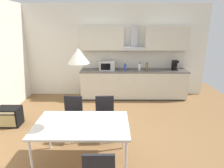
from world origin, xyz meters
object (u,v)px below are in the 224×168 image
object	(u,v)px
bottle_blue	(125,67)
dining_table	(82,126)
chair_far_left	(72,113)
guitar_amp	(9,116)
bottle_brown	(147,67)
coffee_maker	(175,65)
bottle_white	(140,67)
microwave	(107,66)
chair_far_right	(105,113)
pendant_lamp	(78,56)

from	to	relation	value
bottle_blue	dining_table	size ratio (longest dim) A/B	0.15
chair_far_left	guitar_amp	world-z (taller)	chair_far_left
bottle_brown	dining_table	distance (m)	3.52
dining_table	chair_far_left	size ratio (longest dim) A/B	1.74
coffee_maker	guitar_amp	size ratio (longest dim) A/B	0.58
bottle_blue	bottle_brown	world-z (taller)	bottle_brown
bottle_white	guitar_amp	world-z (taller)	bottle_white
microwave	chair_far_right	world-z (taller)	microwave
dining_table	guitar_amp	distance (m)	2.39
dining_table	chair_far_left	bearing A→B (deg)	111.14
coffee_maker	chair_far_left	xyz separation A→B (m)	(-2.76, -2.36, -0.53)
bottle_blue	pendant_lamp	xyz separation A→B (m)	(-0.88, -3.14, 0.84)
chair_far_right	bottle_brown	bearing A→B (deg)	62.26
chair_far_left	bottle_brown	bearing A→B (deg)	50.71
bottle_brown	dining_table	xyz separation A→B (m)	(-1.54, -3.15, -0.32)
coffee_maker	bottle_brown	distance (m)	0.89
pendant_lamp	coffee_maker	bearing A→B (deg)	53.02
microwave	bottle_brown	world-z (taller)	microwave
bottle_blue	chair_far_left	distance (m)	2.63
bottle_brown	pendant_lamp	world-z (taller)	pendant_lamp
chair_far_right	pendant_lamp	world-z (taller)	pendant_lamp
coffee_maker	chair_far_right	distance (m)	3.19
bottle_blue	bottle_brown	bearing A→B (deg)	0.49
coffee_maker	pendant_lamp	bearing A→B (deg)	-126.98
pendant_lamp	chair_far_right	bearing A→B (deg)	68.65
microwave	guitar_amp	size ratio (longest dim) A/B	0.92
bottle_brown	dining_table	world-z (taller)	bottle_brown
microwave	pendant_lamp	world-z (taller)	pendant_lamp
bottle_brown	pendant_lamp	size ratio (longest dim) A/B	0.82
pendant_lamp	bottle_blue	bearing A→B (deg)	74.37
chair_far_right	dining_table	bearing A→B (deg)	-111.35
microwave	dining_table	world-z (taller)	microwave
chair_far_left	pendant_lamp	distance (m)	1.61
microwave	bottle_blue	xyz separation A→B (m)	(0.56, -0.05, -0.04)
pendant_lamp	dining_table	bearing A→B (deg)	-135.00
pendant_lamp	chair_far_left	bearing A→B (deg)	111.14
dining_table	guitar_amp	world-z (taller)	dining_table
bottle_white	dining_table	size ratio (longest dim) A/B	0.17
bottle_blue	guitar_amp	size ratio (longest dim) A/B	0.43
microwave	bottle_blue	world-z (taller)	microwave
bottle_white	chair_far_left	size ratio (longest dim) A/B	0.29
coffee_maker	bottle_brown	world-z (taller)	coffee_maker
dining_table	microwave	bearing A→B (deg)	84.31
guitar_amp	coffee_maker	bearing A→B (deg)	23.46
coffee_maker	bottle_blue	bearing A→B (deg)	-177.27
dining_table	bottle_white	bearing A→B (deg)	67.28
chair_far_right	chair_far_left	size ratio (longest dim) A/B	1.00
microwave	coffee_maker	xyz separation A→B (m)	(2.10, 0.03, 0.01)
chair_far_right	pendant_lamp	size ratio (longest dim) A/B	2.72
microwave	chair_far_left	distance (m)	2.47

